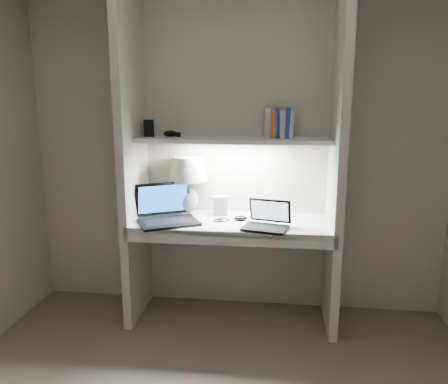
% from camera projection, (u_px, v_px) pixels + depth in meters
% --- Properties ---
extents(back_wall, '(3.20, 0.01, 2.50)m').
position_uv_depth(back_wall, '(236.00, 151.00, 3.36)').
color(back_wall, '#BFB7A3').
rests_on(back_wall, floor).
extents(alcove_panel_left, '(0.06, 0.55, 2.50)m').
position_uv_depth(alcove_panel_left, '(133.00, 154.00, 3.18)').
color(alcove_panel_left, '#BFB7A3').
rests_on(alcove_panel_left, floor).
extents(alcove_panel_right, '(0.06, 0.55, 2.50)m').
position_uv_depth(alcove_panel_right, '(337.00, 157.00, 3.00)').
color(alcove_panel_right, '#BFB7A3').
rests_on(alcove_panel_right, floor).
extents(desk, '(1.40, 0.55, 0.04)m').
position_uv_depth(desk, '(232.00, 223.00, 3.20)').
color(desk, white).
rests_on(desk, alcove_panel_left).
extents(desk_apron, '(1.46, 0.03, 0.10)m').
position_uv_depth(desk_apron, '(228.00, 238.00, 2.95)').
color(desk_apron, silver).
rests_on(desk_apron, desk).
extents(shelf, '(1.40, 0.36, 0.03)m').
position_uv_depth(shelf, '(234.00, 140.00, 3.16)').
color(shelf, silver).
rests_on(shelf, back_wall).
extents(strip_light, '(0.60, 0.04, 0.02)m').
position_uv_depth(strip_light, '(234.00, 143.00, 3.17)').
color(strip_light, white).
rests_on(strip_light, shelf).
extents(table_lamp, '(0.30, 0.30, 0.44)m').
position_uv_depth(table_lamp, '(188.00, 176.00, 3.32)').
color(table_lamp, white).
rests_on(table_lamp, desk).
extents(laptop_main, '(0.53, 0.51, 0.27)m').
position_uv_depth(laptop_main, '(166.00, 213.00, 3.16)').
color(laptop_main, black).
rests_on(laptop_main, desk).
extents(laptop_netbook, '(0.35, 0.32, 0.19)m').
position_uv_depth(laptop_netbook, '(267.00, 222.00, 3.01)').
color(laptop_netbook, black).
rests_on(laptop_netbook, desk).
extents(speaker, '(0.12, 0.10, 0.15)m').
position_uv_depth(speaker, '(220.00, 206.00, 3.33)').
color(speaker, silver).
rests_on(speaker, desk).
extents(mouse, '(0.10, 0.07, 0.04)m').
position_uv_depth(mouse, '(240.00, 218.00, 3.19)').
color(mouse, black).
rests_on(mouse, desk).
extents(cable_coil, '(0.11, 0.11, 0.01)m').
position_uv_depth(cable_coil, '(223.00, 220.00, 3.20)').
color(cable_coil, black).
rests_on(cable_coil, desk).
extents(sticky_note, '(0.08, 0.08, 0.00)m').
position_uv_depth(sticky_note, '(181.00, 219.00, 3.23)').
color(sticky_note, yellow).
rests_on(sticky_note, desk).
extents(book_row, '(0.21, 0.14, 0.22)m').
position_uv_depth(book_row, '(279.00, 124.00, 3.16)').
color(book_row, silver).
rests_on(book_row, shelf).
extents(shelf_box, '(0.08, 0.07, 0.13)m').
position_uv_depth(shelf_box, '(149.00, 128.00, 3.26)').
color(shelf_box, black).
rests_on(shelf_box, shelf).
extents(shelf_gadget, '(0.11, 0.08, 0.05)m').
position_uv_depth(shelf_gadget, '(171.00, 134.00, 3.24)').
color(shelf_gadget, black).
rests_on(shelf_gadget, shelf).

